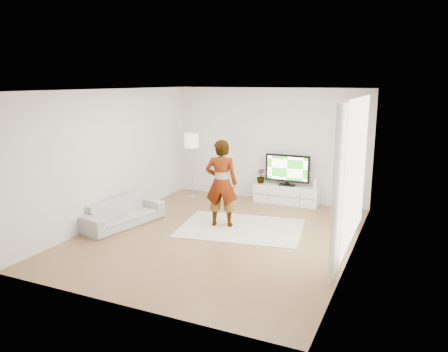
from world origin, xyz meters
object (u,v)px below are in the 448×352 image
at_px(rug, 241,228).
at_px(player, 221,183).
at_px(media_console, 286,194).
at_px(television, 287,169).
at_px(floor_lamp, 192,143).
at_px(sofa, 122,213).

relative_size(rug, player, 1.36).
relative_size(media_console, television, 1.45).
relative_size(television, floor_lamp, 0.66).
height_order(television, player, player).
distance_m(rug, player, 1.01).
relative_size(media_console, sofa, 0.86).
relative_size(rug, sofa, 1.33).
bearing_deg(media_console, rug, -98.24).
height_order(media_console, player, player).
bearing_deg(player, media_console, -124.73).
relative_size(sofa, floor_lamp, 1.11).
bearing_deg(player, floor_lamp, -63.23).
bearing_deg(rug, floor_lamp, 139.96).
xyz_separation_m(media_console, sofa, (-2.65, -3.03, 0.05)).
bearing_deg(sofa, television, -29.73).
height_order(player, sofa, player).
distance_m(media_console, rug, 2.21).
relative_size(rug, floor_lamp, 1.48).
bearing_deg(television, floor_lamp, -169.10).
height_order(television, floor_lamp, floor_lamp).
bearing_deg(television, player, -108.43).
bearing_deg(media_console, floor_lamp, -169.74).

